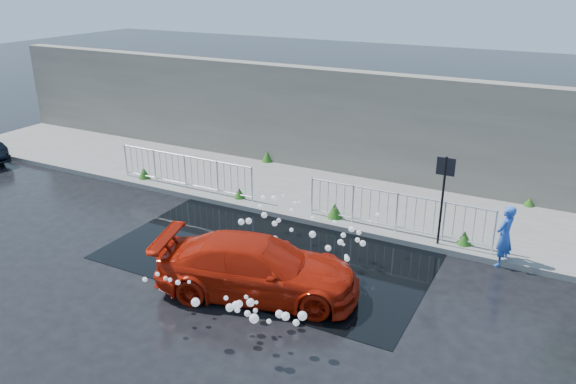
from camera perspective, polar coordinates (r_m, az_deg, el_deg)
name	(u,v)px	position (r m, az deg, el deg)	size (l,w,h in m)	color
ground	(234,264)	(13.91, -5.48, -7.28)	(90.00, 90.00, 0.00)	black
pavement	(320,194)	(17.85, 3.25, -0.22)	(30.00, 4.00, 0.15)	#605F5B
curb	(291,217)	(16.19, 0.29, -2.52)	(30.00, 0.25, 0.16)	#605F5B
retaining_wall	(348,123)	(19.21, 6.13, 7.01)	(30.00, 0.60, 3.50)	#665F56
puddle	(272,251)	(14.42, -1.63, -6.04)	(8.00, 5.00, 0.01)	black
sign_post	(444,187)	(14.36, 15.53, 0.52)	(0.45, 0.06, 2.50)	black
railing_left	(185,170)	(18.26, -10.41, 2.18)	(5.05, 0.05, 1.10)	silver
railing_right	(397,211)	(15.21, 10.99, -1.89)	(5.05, 0.05, 1.10)	silver
weeds	(302,190)	(17.41, 1.46, 0.17)	(12.17, 3.93, 0.43)	#1B4211
water_spray	(280,258)	(12.73, -0.85, -6.74)	(3.68, 5.28, 1.10)	white
red_car	(258,268)	(12.37, -3.10, -7.69)	(1.81, 4.46, 1.29)	#A81706
person	(504,236)	(14.42, 21.14, -4.18)	(0.57, 0.37, 1.55)	blue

